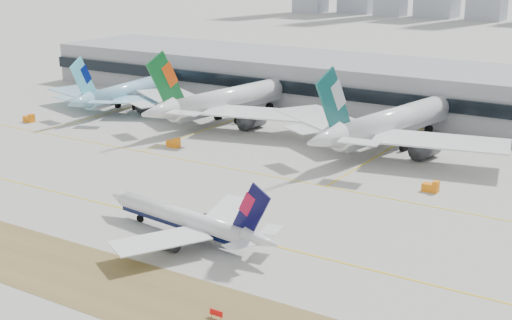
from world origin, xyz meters
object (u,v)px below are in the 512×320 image
Objects in this scene: widebody_korean at (124,93)px; widebody_eva at (225,101)px; taxiing_airliner at (188,221)px; terminal at (412,89)px; widebody_cathay at (388,124)px.

widebody_korean is 0.83× the size of widebody_eva.
taxiing_airliner is 92.40m from widebody_eva.
widebody_eva reaches higher than taxiing_airliner.
widebody_eva reaches higher than widebody_korean.
widebody_eva is at bearing -92.54° from widebody_korean.
taxiing_airliner is 125.15m from terminal.
terminal is (-11.24, 47.76, 0.74)m from widebody_cathay.
widebody_cathay reaches higher than taxiing_airliner.
terminal is at bearing 23.61° from widebody_cathay.
widebody_cathay is at bearing -76.75° from terminal.
widebody_eva is 0.25× the size of terminal.
widebody_cathay reaches higher than widebody_korean.
taxiing_airliner is 0.74× the size of widebody_korean.
widebody_eva is (39.20, 2.47, 1.16)m from widebody_korean.
widebody_cathay is at bearing -96.16° from widebody_korean.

